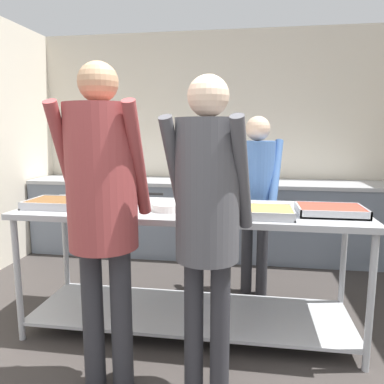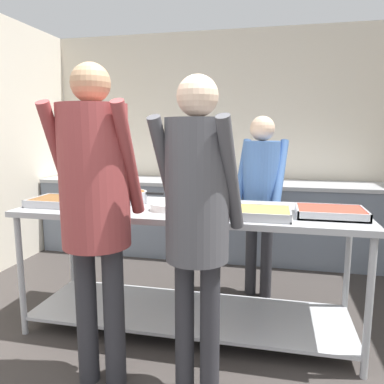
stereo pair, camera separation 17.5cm
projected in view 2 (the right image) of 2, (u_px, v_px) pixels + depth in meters
The scene contains 12 objects.
wall_rear at pixel (236, 143), 4.60m from camera, with size 4.73×0.06×2.65m.
back_counter at pixel (231, 219), 4.39m from camera, with size 4.57×0.65×0.89m.
serving_counter at pixel (189, 248), 2.72m from camera, with size 2.41×0.78×0.92m.
serving_tray_greens at pixel (62, 202), 2.78m from camera, with size 0.43×0.33×0.05m.
sauce_pan at pixel (130, 196), 2.87m from camera, with size 0.41×0.27×0.09m.
plate_stack at pixel (167, 207), 2.61m from camera, with size 0.24×0.24×0.05m.
broccoli_bowl at pixel (210, 199), 2.82m from camera, with size 0.20×0.20×0.10m.
serving_tray_roast at pixel (256, 213), 2.39m from camera, with size 0.44×0.31×0.05m.
serving_tray_vegetables at pixel (330, 213), 2.41m from camera, with size 0.43×0.32×0.05m.
guest_serving_left at pixel (197, 205), 1.93m from camera, with size 0.48×0.40×1.74m.
guest_serving_right at pixel (95, 194), 2.04m from camera, with size 0.48×0.37×1.82m.
cook_behind_counter at pixel (261, 186), 3.23m from camera, with size 0.46×0.39×1.59m.
Camera 2 is at (0.48, -1.08, 1.46)m, focal length 35.00 mm.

